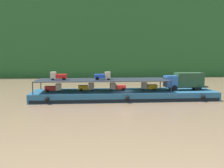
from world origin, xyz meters
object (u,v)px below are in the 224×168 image
mini_truck_lower_stern (53,88)px  mini_truck_upper_stern (58,76)px  mini_truck_lower_fore (149,86)px  cargo_barge (124,95)px  mini_truck_lower_mid (117,87)px  mini_truck_upper_mid (103,76)px  mini_truck_lower_aft (86,87)px  covered_lorry (185,81)px

mini_truck_lower_stern → mini_truck_upper_stern: mini_truck_upper_stern is taller
mini_truck_lower_fore → mini_truck_lower_stern: bearing=-177.7°
cargo_barge → mini_truck_lower_mid: (-1.15, 0.30, 1.44)m
mini_truck_lower_fore → mini_truck_upper_mid: bearing=-174.3°
mini_truck_lower_stern → mini_truck_upper_stern: 2.19m
cargo_barge → mini_truck_lower_fore: 4.70m
mini_truck_lower_mid → mini_truck_lower_aft: bearing=-179.4°
cargo_barge → mini_truck_lower_aft: bearing=177.9°
mini_truck_lower_stern → mini_truck_lower_mid: bearing=3.7°
mini_truck_lower_aft → mini_truck_lower_mid: bearing=0.6°
mini_truck_lower_fore → mini_truck_upper_mid: 8.53m
mini_truck_lower_stern → mini_truck_lower_aft: size_ratio=0.99×
mini_truck_lower_aft → mini_truck_lower_fore: 11.07m
mini_truck_lower_stern → mini_truck_lower_mid: (11.01, 0.71, 0.00)m
covered_lorry → mini_truck_lower_mid: bearing=178.3°
mini_truck_lower_mid → mini_truck_lower_fore: 5.62m
mini_truck_lower_stern → mini_truck_upper_mid: (8.38, -0.16, 2.00)m
mini_truck_lower_aft → mini_truck_upper_stern: (-4.74, -0.32, 2.00)m
mini_truck_upper_mid → mini_truck_lower_fore: bearing=5.7°
mini_truck_lower_aft → mini_truck_upper_stern: 5.16m
mini_truck_upper_stern → mini_truck_upper_mid: 7.58m
mini_truck_lower_mid → cargo_barge: bearing=-14.6°
covered_lorry → mini_truck_lower_stern: covered_lorry is taller
mini_truck_lower_fore → mini_truck_upper_stern: bearing=-178.8°
mini_truck_lower_fore → mini_truck_upper_stern: (-15.82, -0.32, 2.00)m
mini_truck_lower_aft → mini_truck_upper_stern: mini_truck_upper_stern is taller
mini_truck_lower_mid → mini_truck_upper_stern: size_ratio=1.01×
cargo_barge → mini_truck_upper_mid: 5.15m
mini_truck_lower_aft → mini_truck_upper_mid: mini_truck_upper_mid is taller
mini_truck_lower_aft → mini_truck_lower_fore: (11.07, 0.00, 0.00)m
mini_truck_lower_stern → mini_truck_lower_mid: size_ratio=0.99×
mini_truck_upper_stern → covered_lorry: bearing=0.1°
covered_lorry → mini_truck_lower_fore: bearing=177.3°
mini_truck_upper_stern → cargo_barge: bearing=0.4°
mini_truck_lower_mid → covered_lorry: bearing=-1.7°
mini_truck_lower_stern → mini_truck_upper_mid: mini_truck_upper_mid is taller
mini_truck_upper_stern → mini_truck_lower_mid: bearing=2.1°
covered_lorry → mini_truck_upper_mid: bearing=-178.0°
mini_truck_upper_stern → mini_truck_upper_mid: (7.56, -0.50, 0.00)m
cargo_barge → mini_truck_upper_mid: bearing=-171.4°
covered_lorry → mini_truck_lower_aft: size_ratio=2.83×
mini_truck_lower_fore → mini_truck_lower_aft: bearing=-180.0°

